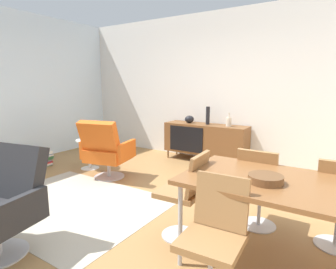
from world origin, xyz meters
TOP-DOWN VIEW (x-y plane):
  - ground_plane at (0.00, 0.00)m, footprint 8.32×8.32m
  - wall_back at (0.00, 2.60)m, footprint 6.80×0.12m
  - sideboard at (-0.17, 2.30)m, footprint 1.60×0.45m
  - vase_cobalt at (0.29, 2.30)m, footprint 0.10×0.10m
  - vase_sculptural_dark at (-0.13, 2.30)m, footprint 0.07×0.07m
  - vase_ceramic_small at (-0.52, 2.30)m, footprint 0.18×0.18m
  - dining_table at (1.73, -0.27)m, footprint 1.60×0.90m
  - wooden_bowl_on_table at (1.58, -0.37)m, footprint 0.26×0.26m
  - dining_chair_near_window at (0.84, -0.27)m, footprint 0.45×0.42m
  - dining_chair_front_left at (1.37, -0.83)m, footprint 0.42×0.44m
  - dining_chair_back_left at (1.38, 0.29)m, footprint 0.40×0.42m
  - lounge_chair_red at (-1.04, 0.55)m, footprint 0.82×0.78m
  - armchair_black_shell at (-0.41, -1.33)m, footprint 0.80×0.75m
  - side_table_round at (-1.69, 0.79)m, footprint 0.44×0.44m
  - fruit_bowl at (-1.69, 0.79)m, footprint 0.20×0.20m
  - magazine_stack at (-2.51, 0.35)m, footprint 0.34×0.41m
  - area_rug at (-0.73, -0.39)m, footprint 2.20×1.70m

SIDE VIEW (x-z plane):
  - ground_plane at x=0.00m, z-range 0.00..0.00m
  - area_rug at x=-0.73m, z-range 0.00..0.01m
  - magazine_stack at x=-2.51m, z-range 0.00..0.27m
  - side_table_round at x=-1.69m, z-range 0.06..0.58m
  - sideboard at x=-0.17m, z-range 0.08..0.80m
  - lounge_chair_red at x=-1.04m, z-range -0.01..0.94m
  - armchair_black_shell at x=-0.41m, z-range -0.01..0.94m
  - dining_chair_near_window at x=0.84m, z-range 0.04..0.90m
  - dining_chair_front_left at x=1.37m, z-range 0.04..0.90m
  - dining_chair_back_left at x=1.38m, z-range 0.04..0.90m
  - fruit_bowl at x=-1.69m, z-range 0.51..0.61m
  - dining_table at x=1.73m, z-range 0.33..1.07m
  - wooden_bowl_on_table at x=1.58m, z-range 0.74..0.80m
  - vase_ceramic_small at x=-0.52m, z-range 0.72..0.86m
  - vase_cobalt at x=0.29m, z-range 0.68..0.93m
  - vase_sculptural_dark at x=-0.13m, z-range 0.72..1.06m
  - wall_back at x=0.00m, z-range 0.00..2.80m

